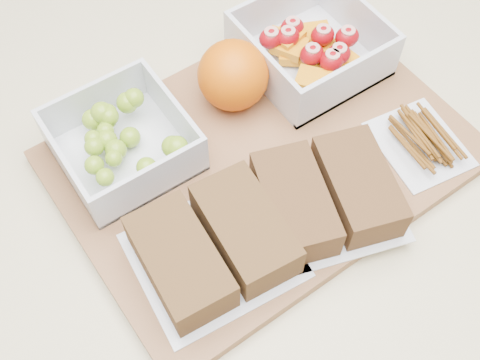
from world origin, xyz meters
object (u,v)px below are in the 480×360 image
(sandwich_bag_center, at_px, (326,195))
(pretzel_bag, at_px, (421,139))
(cutting_board, at_px, (263,157))
(sandwich_bag_left, at_px, (213,246))
(orange, at_px, (233,75))
(fruit_container, at_px, (310,49))
(grape_container, at_px, (123,141))

(sandwich_bag_center, bearing_deg, pretzel_bag, 0.88)
(cutting_board, relative_size, sandwich_bag_left, 2.64)
(orange, distance_m, sandwich_bag_left, 0.20)
(orange, relative_size, sandwich_bag_left, 0.49)
(cutting_board, relative_size, sandwich_bag_center, 2.40)
(orange, xyz_separation_m, sandwich_bag_center, (-0.00, -0.17, -0.02))
(sandwich_bag_left, bearing_deg, fruit_container, 32.89)
(grape_container, xyz_separation_m, orange, (0.14, -0.00, 0.02))
(cutting_board, distance_m, sandwich_bag_left, 0.13)
(cutting_board, height_order, pretzel_bag, pretzel_bag)
(sandwich_bag_left, height_order, pretzel_bag, sandwich_bag_left)
(orange, height_order, pretzel_bag, orange)
(sandwich_bag_center, xyz_separation_m, pretzel_bag, (0.13, 0.00, -0.01))
(pretzel_bag, bearing_deg, orange, 128.13)
(cutting_board, relative_size, pretzel_bag, 3.74)
(grape_container, relative_size, sandwich_bag_center, 0.74)
(orange, bearing_deg, pretzel_bag, -51.87)
(sandwich_bag_left, distance_m, sandwich_bag_center, 0.12)
(grape_container, relative_size, orange, 1.66)
(fruit_container, height_order, pretzel_bag, fruit_container)
(fruit_container, xyz_separation_m, sandwich_bag_center, (-0.11, -0.16, -0.00))
(sandwich_bag_center, distance_m, pretzel_bag, 0.13)
(sandwich_bag_left, relative_size, pretzel_bag, 1.42)
(grape_container, relative_size, pretzel_bag, 1.15)
(cutting_board, distance_m, orange, 0.09)
(fruit_container, relative_size, pretzel_bag, 1.28)
(grape_container, bearing_deg, sandwich_bag_left, -85.21)
(orange, bearing_deg, sandwich_bag_center, -90.74)
(sandwich_bag_center, bearing_deg, sandwich_bag_left, 172.45)
(sandwich_bag_left, distance_m, pretzel_bag, 0.25)
(grape_container, height_order, orange, orange)
(grape_container, bearing_deg, sandwich_bag_center, -51.51)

